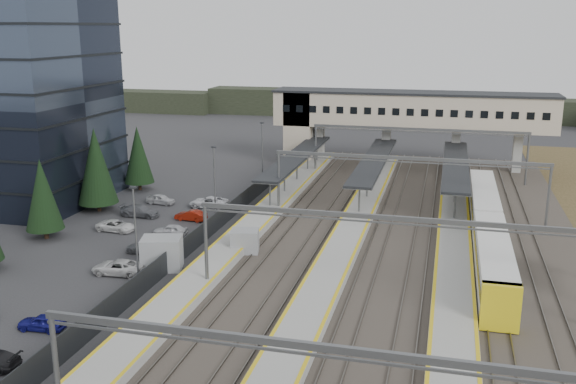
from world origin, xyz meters
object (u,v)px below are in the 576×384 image
(train, at_px, (488,229))
(relay_cabin_far, at_px, (245,242))
(relay_cabin_near, at_px, (162,253))
(footbridge, at_px, (392,114))

(train, bearing_deg, relay_cabin_far, -162.35)
(relay_cabin_near, relative_size, relay_cabin_far, 1.35)
(relay_cabin_far, height_order, footbridge, footbridge)
(footbridge, bearing_deg, train, -70.38)
(relay_cabin_near, height_order, relay_cabin_far, relay_cabin_near)
(relay_cabin_far, xyz_separation_m, footbridge, (9.33, 41.38, 6.79))
(train, bearing_deg, relay_cabin_near, -155.98)
(relay_cabin_far, relative_size, footbridge, 0.07)
(relay_cabin_near, xyz_separation_m, train, (27.40, 12.21, 0.49))
(footbridge, height_order, train, footbridge)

